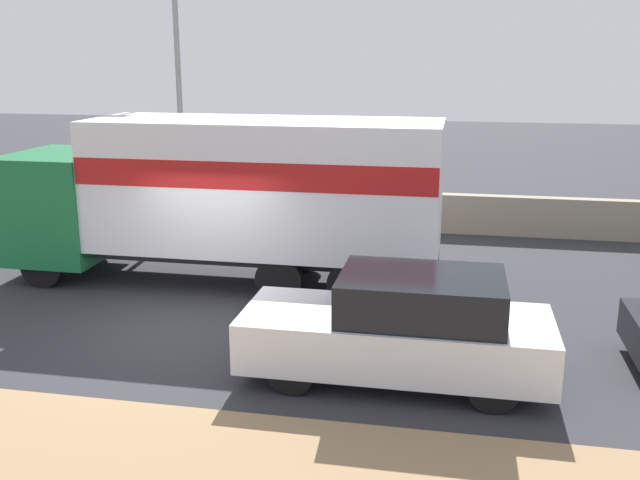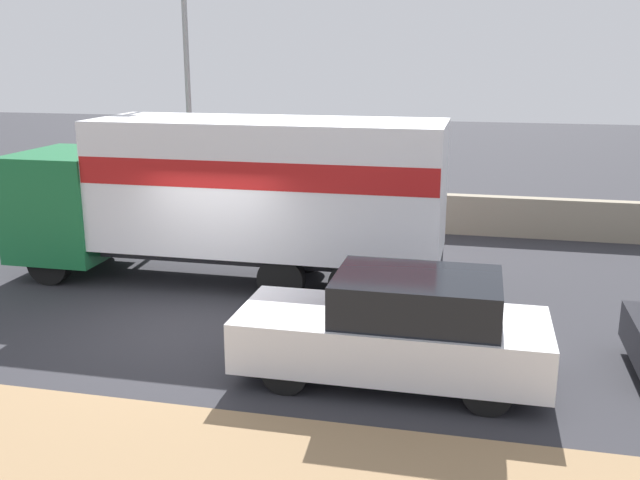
{
  "view_description": "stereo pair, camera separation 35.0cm",
  "coord_description": "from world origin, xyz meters",
  "px_view_note": "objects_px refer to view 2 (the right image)",
  "views": [
    {
      "loc": [
        4.45,
        -10.79,
        4.59
      ],
      "look_at": [
        2.2,
        0.72,
        1.51
      ],
      "focal_mm": 40.0,
      "sensor_mm": 36.0,
      "label": 1
    },
    {
      "loc": [
        4.79,
        -10.72,
        4.59
      ],
      "look_at": [
        2.2,
        0.72,
        1.51
      ],
      "focal_mm": 40.0,
      "sensor_mm": 36.0,
      "label": 2
    }
  ],
  "objects_px": {
    "street_lamp": "(187,70)",
    "box_truck": "(233,189)",
    "car_hatchback": "(398,329)",
    "pedestrian": "(20,206)"
  },
  "relations": [
    {
      "from": "car_hatchback",
      "to": "street_lamp",
      "type": "bearing_deg",
      "value": -51.35
    },
    {
      "from": "box_truck",
      "to": "street_lamp",
      "type": "bearing_deg",
      "value": -57.69
    },
    {
      "from": "street_lamp",
      "to": "pedestrian",
      "type": "distance_m",
      "value": 5.48
    },
    {
      "from": "street_lamp",
      "to": "box_truck",
      "type": "xyz_separation_m",
      "value": [
        2.69,
        -4.26,
        -2.24
      ]
    },
    {
      "from": "box_truck",
      "to": "pedestrian",
      "type": "distance_m",
      "value": 6.94
    },
    {
      "from": "box_truck",
      "to": "car_hatchback",
      "type": "xyz_separation_m",
      "value": [
        3.8,
        -3.87,
        -1.15
      ]
    },
    {
      "from": "pedestrian",
      "to": "car_hatchback",
      "type": "bearing_deg",
      "value": -30.32
    },
    {
      "from": "street_lamp",
      "to": "pedestrian",
      "type": "height_order",
      "value": "street_lamp"
    },
    {
      "from": "car_hatchback",
      "to": "pedestrian",
      "type": "xyz_separation_m",
      "value": [
        -10.31,
        6.03,
        0.05
      ]
    },
    {
      "from": "box_truck",
      "to": "car_hatchback",
      "type": "height_order",
      "value": "box_truck"
    }
  ]
}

